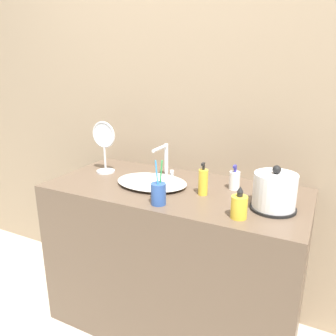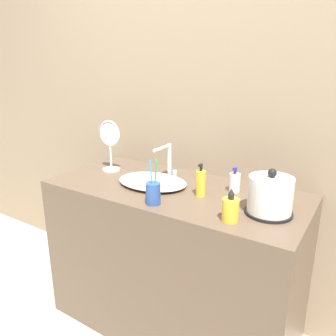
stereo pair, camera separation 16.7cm
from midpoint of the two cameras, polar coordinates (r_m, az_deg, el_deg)
The scene contains 10 objects.
wall_back at distance 1.88m, azimuth 3.03°, elevation 13.19°, with size 6.00×0.04×2.60m.
vanity_counter at distance 1.87m, azimuth -1.62°, elevation -15.52°, with size 1.33×0.62×0.83m.
sink_basin at distance 1.72m, azimuth -5.65°, elevation -2.45°, with size 0.38×0.28×0.04m.
faucet at distance 1.81m, azimuth -3.12°, elevation 1.59°, with size 0.06×0.16×0.19m.
electric_kettle at distance 1.45m, azimuth 14.95°, elevation -4.29°, with size 0.20×0.20×0.20m.
toothbrush_cup at distance 1.47m, azimuth -4.94°, elevation -4.48°, with size 0.07×0.07×0.21m.
lotion_bottle at distance 1.67m, azimuth 8.72°, elevation -2.14°, with size 0.05×0.05×0.13m.
shampoo_bottle at distance 1.57m, azimuth 3.12°, elevation -2.48°, with size 0.05×0.05×0.16m.
mouthwash_bottle at distance 1.35m, azimuth 8.84°, elevation -6.67°, with size 0.07×0.07×0.14m.
vanity_mirror at distance 1.94m, azimuth -13.50°, elevation 3.99°, with size 0.15×0.11×0.30m.
Camera 1 is at (0.69, -1.12, 1.42)m, focal length 35.00 mm.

